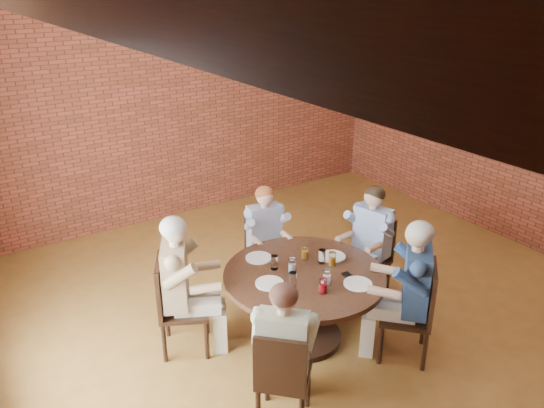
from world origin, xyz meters
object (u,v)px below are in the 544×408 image
diner_c (183,285)px  chair_e (416,308)px  chair_b (264,248)px  diner_b (266,241)px  diner_d (284,354)px  chair_c (174,302)px  diner_e (408,291)px  smartphone (348,276)px  chair_a (372,253)px  chair_d (282,376)px  diner_a (369,244)px  dining_table (304,293)px

diner_c → chair_e: 2.16m
chair_b → chair_e: (0.52, -1.80, 0.03)m
diner_b → diner_d: diner_d is taller
chair_c → diner_e: 2.16m
chair_c → smartphone: size_ratio=6.81×
chair_c → diner_d: (0.36, -1.30, 0.12)m
diner_c → smartphone: 1.54m
chair_a → chair_d: (-1.93, -1.08, -0.00)m
chair_b → smartphone: chair_b is taller
diner_c → smartphone: diner_c is taller
diner_c → chair_d: 1.35m
chair_a → diner_d: bearing=-74.8°
diner_a → diner_b: bearing=-143.1°
chair_c → diner_b: bearing=-45.4°
chair_a → chair_b: chair_a is taller
chair_d → smartphone: bearing=-109.7°
diner_a → smartphone: diner_a is taller
diner_d → diner_e: size_ratio=0.93×
chair_a → chair_e: size_ratio=0.95×
chair_d → chair_e: chair_e is taller
chair_c → diner_c: diner_c is taller
chair_a → chair_b: 1.21m
dining_table → diner_e: diner_e is taller
diner_a → chair_e: bearing=-31.7°
chair_b → diner_e: (0.45, -1.74, 0.21)m
chair_e → smartphone: size_ratio=6.83×
diner_c → chair_a: bearing=-69.7°
chair_c → diner_e: size_ratio=0.70×
diner_b → diner_e: bearing=-63.2°
diner_d → smartphone: bearing=-111.0°
chair_c → diner_e: bearing=-98.7°
dining_table → diner_c: size_ratio=1.11×
diner_a → chair_b: diner_a is taller
chair_c → chair_b: bearing=-42.7°
diner_c → dining_table: bearing=-90.0°
chair_b → chair_c: 1.39m
chair_c → chair_e: bearing=-99.2°
diner_a → chair_a: bearing=90.0°
chair_a → diner_e: diner_e is taller
dining_table → diner_a: diner_a is taller
diner_a → diner_e: 1.03m
chair_a → chair_d: bearing=-74.2°
diner_b → smartphone: 1.26m
diner_b → diner_a: bearing=-28.5°
chair_b → diner_d: (-0.94, -1.79, 0.16)m
dining_table → chair_c: bearing=153.4°
diner_b → smartphone: diner_b is taller
diner_d → chair_a: bearing=-106.8°
chair_c → smartphone: bearing=-93.8°
chair_d → diner_b: bearing=-74.5°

